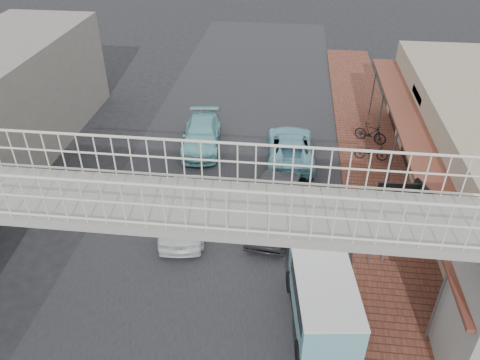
% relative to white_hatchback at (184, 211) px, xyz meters
% --- Properties ---
extents(ground, '(120.00, 120.00, 0.00)m').
position_rel_white_hatchback_xyz_m(ground, '(1.31, -1.40, -0.72)').
color(ground, black).
rests_on(ground, ground).
extents(road_strip, '(10.00, 60.00, 0.01)m').
position_rel_white_hatchback_xyz_m(road_strip, '(1.31, -1.40, -0.71)').
color(road_strip, black).
rests_on(road_strip, ground).
extents(sidewalk, '(3.00, 40.00, 0.10)m').
position_rel_white_hatchback_xyz_m(sidewalk, '(7.81, 1.60, -0.67)').
color(sidewalk, brown).
rests_on(sidewalk, ground).
extents(footbridge, '(16.40, 2.40, 6.34)m').
position_rel_white_hatchback_xyz_m(footbridge, '(1.31, -5.40, 2.46)').
color(footbridge, gray).
rests_on(footbridge, ground).
extents(white_hatchback, '(2.19, 4.37, 1.43)m').
position_rel_white_hatchback_xyz_m(white_hatchback, '(0.00, 0.00, 0.00)').
color(white_hatchback, silver).
rests_on(white_hatchback, ground).
extents(dark_sedan, '(1.97, 4.46, 1.42)m').
position_rel_white_hatchback_xyz_m(dark_sedan, '(3.43, 0.61, -0.00)').
color(dark_sedan, black).
rests_on(dark_sedan, ground).
extents(angkot_curb, '(2.35, 4.65, 1.26)m').
position_rel_white_hatchback_xyz_m(angkot_curb, '(3.93, 5.54, -0.09)').
color(angkot_curb, '#75BACC').
rests_on(angkot_curb, ground).
extents(angkot_far, '(2.17, 4.45, 1.25)m').
position_rel_white_hatchback_xyz_m(angkot_far, '(-0.46, 6.17, -0.09)').
color(angkot_far, '#72C2C6').
rests_on(angkot_far, ground).
extents(angkot_van, '(2.19, 4.03, 1.89)m').
position_rel_white_hatchback_xyz_m(angkot_van, '(5.12, -4.18, 0.48)').
color(angkot_van, black).
rests_on(angkot_van, ground).
extents(motorcycle_near, '(1.58, 0.69, 0.81)m').
position_rel_white_hatchback_xyz_m(motorcycle_near, '(7.74, 5.72, -0.21)').
color(motorcycle_near, black).
rests_on(motorcycle_near, sidewalk).
extents(motorcycle_far, '(1.67, 1.19, 0.99)m').
position_rel_white_hatchback_xyz_m(motorcycle_far, '(7.88, 7.45, -0.12)').
color(motorcycle_far, black).
rests_on(motorcycle_far, sidewalk).
extents(street_clock, '(0.69, 0.57, 2.77)m').
position_rel_white_hatchback_xyz_m(street_clock, '(6.61, -1.25, 1.68)').
color(street_clock, '#59595B').
rests_on(street_clock, sidewalk).
extents(arrow_sign, '(1.99, 1.27, 3.42)m').
position_rel_white_hatchback_xyz_m(arrow_sign, '(8.23, -1.17, 2.14)').
color(arrow_sign, '#59595B').
rests_on(arrow_sign, sidewalk).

